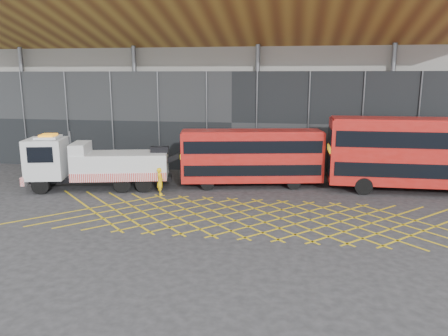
% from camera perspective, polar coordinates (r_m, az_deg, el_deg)
% --- Properties ---
extents(ground_plane, '(120.00, 120.00, 0.00)m').
position_cam_1_polar(ground_plane, '(25.28, -7.32, -5.80)').
color(ground_plane, '#242426').
extents(road_markings, '(26.36, 7.16, 0.01)m').
position_cam_1_polar(road_markings, '(24.38, 3.63, -6.38)').
color(road_markings, gold).
rests_on(road_markings, ground_plane).
extents(construction_building, '(55.00, 23.97, 18.00)m').
position_cam_1_polar(construction_building, '(41.76, 2.36, 13.78)').
color(construction_building, gray).
rests_on(construction_building, ground_plane).
extents(recovery_truck, '(11.18, 4.73, 3.89)m').
position_cam_1_polar(recovery_truck, '(31.09, -16.72, 0.58)').
color(recovery_truck, black).
rests_on(recovery_truck, ground_plane).
extents(bus_towed, '(10.02, 4.12, 3.98)m').
position_cam_1_polar(bus_towed, '(30.51, 3.60, 1.64)').
color(bus_towed, '#AD140F').
rests_on(bus_towed, ground_plane).
extents(bus_second, '(12.20, 2.99, 4.94)m').
position_cam_1_polar(bus_second, '(31.68, 24.55, 1.94)').
color(bus_second, '#AD140F').
rests_on(bus_second, ground_plane).
extents(worker, '(0.66, 0.77, 1.79)m').
position_cam_1_polar(worker, '(28.87, -8.33, -1.72)').
color(worker, yellow).
rests_on(worker, ground_plane).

